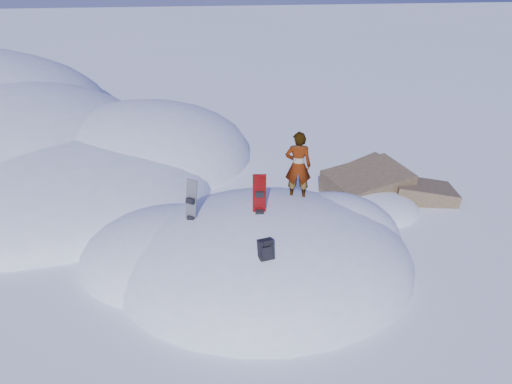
{
  "coord_description": "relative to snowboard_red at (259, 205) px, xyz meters",
  "views": [
    {
      "loc": [
        -1.47,
        -9.74,
        6.77
      ],
      "look_at": [
        -0.19,
        0.3,
        1.82
      ],
      "focal_mm": 35.0,
      "sensor_mm": 36.0,
      "label": 1
    }
  ],
  "objects": [
    {
      "name": "snow_mound",
      "position": [
        -0.01,
        0.3,
        -1.68
      ],
      "size": [
        8.0,
        6.0,
        3.0
      ],
      "color": "white",
      "rests_on": "ground"
    },
    {
      "name": "person",
      "position": [
        1.05,
        0.95,
        0.48
      ],
      "size": [
        0.69,
        0.52,
        1.7
      ],
      "primitive_type": "imported",
      "rotation": [
        0.0,
        0.0,
        2.94
      ],
      "color": "slate",
      "rests_on": "snow_mound"
    },
    {
      "name": "rock_outcrop",
      "position": [
        3.88,
        3.07,
        -1.66
      ],
      "size": [
        4.68,
        4.41,
        1.68
      ],
      "color": "brown",
      "rests_on": "ground"
    },
    {
      "name": "snowboard_red",
      "position": [
        0.0,
        0.0,
        0.0
      ],
      "size": [
        0.31,
        0.24,
        1.57
      ],
      "rotation": [
        0.0,
        0.0,
        -0.1
      ],
      "color": "#B0090B",
      "rests_on": "snow_mound"
    },
    {
      "name": "backpack",
      "position": [
        -0.07,
        -1.48,
        -0.22
      ],
      "size": [
        0.34,
        0.38,
        0.47
      ],
      "rotation": [
        0.0,
        0.0,
        0.23
      ],
      "color": "black",
      "rests_on": "snow_mound"
    },
    {
      "name": "gear_pile",
      "position": [
        -2.18,
        -0.77,
        -1.57
      ],
      "size": [
        0.83,
        0.74,
        0.22
      ],
      "rotation": [
        0.0,
        0.0,
        0.87
      ],
      "color": "black",
      "rests_on": "ground"
    },
    {
      "name": "snowboard_dark",
      "position": [
        -1.52,
        0.27,
        -0.2
      ],
      "size": [
        0.38,
        0.38,
        1.48
      ],
      "rotation": [
        0.0,
        0.0,
        -0.66
      ],
      "color": "black",
      "rests_on": "snow_mound"
    },
    {
      "name": "ground",
      "position": [
        0.16,
        0.06,
        -1.68
      ],
      "size": [
        120.0,
        120.0,
        0.0
      ],
      "primitive_type": "plane",
      "color": "white",
      "rests_on": "ground"
    }
  ]
}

